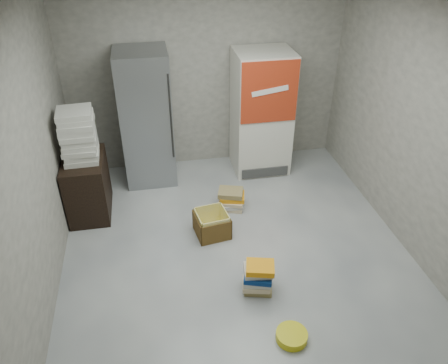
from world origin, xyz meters
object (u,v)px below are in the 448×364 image
object	(u,v)px
wood_shelf	(88,186)
phonebook_stack_main	(258,277)
steel_fridge	(146,119)
coke_cooler	(261,113)
cardboard_box	(212,225)

from	to	relation	value
wood_shelf	phonebook_stack_main	world-z (taller)	wood_shelf
steel_fridge	phonebook_stack_main	bearing A→B (deg)	-68.29
steel_fridge	coke_cooler	size ratio (longest dim) A/B	1.06
coke_cooler	cardboard_box	distance (m)	1.94
coke_cooler	phonebook_stack_main	distance (m)	2.68
cardboard_box	coke_cooler	bearing A→B (deg)	47.90
wood_shelf	cardboard_box	bearing A→B (deg)	-26.78
coke_cooler	phonebook_stack_main	xyz separation A→B (m)	(-0.65, -2.49, -0.72)
coke_cooler	wood_shelf	xyz separation A→B (m)	(-2.48, -0.72, -0.50)
coke_cooler	steel_fridge	bearing A→B (deg)	179.82
phonebook_stack_main	cardboard_box	distance (m)	1.06
coke_cooler	phonebook_stack_main	size ratio (longest dim) A/B	4.93
steel_fridge	phonebook_stack_main	distance (m)	2.80
phonebook_stack_main	cardboard_box	world-z (taller)	phonebook_stack_main
phonebook_stack_main	steel_fridge	bearing A→B (deg)	120.87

